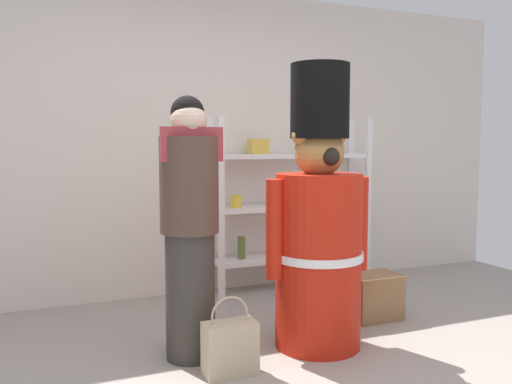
{
  "coord_description": "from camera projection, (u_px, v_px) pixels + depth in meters",
  "views": [
    {
      "loc": [
        -1.3,
        -2.28,
        1.29
      ],
      "look_at": [
        -0.05,
        0.69,
        1.0
      ],
      "focal_mm": 37.36,
      "sensor_mm": 36.0,
      "label": 1
    }
  ],
  "objects": [
    {
      "name": "back_wall",
      "position": [
        195.0,
        143.0,
        4.62
      ],
      "size": [
        6.4,
        0.12,
        2.6
      ],
      "primitive_type": "cube",
      "color": "silver",
      "rests_on": "ground_plane"
    },
    {
      "name": "person_shopper",
      "position": [
        190.0,
        225.0,
        3.16
      ],
      "size": [
        0.37,
        0.35,
        1.58
      ],
      "color": "#38332D",
      "rests_on": "ground_plane"
    },
    {
      "name": "merchandise_shelf",
      "position": [
        290.0,
        203.0,
        4.78
      ],
      "size": [
        1.48,
        0.35,
        1.52
      ],
      "color": "white",
      "rests_on": "ground_plane"
    },
    {
      "name": "shopping_bag",
      "position": [
        230.0,
        347.0,
        2.98
      ],
      "size": [
        0.3,
        0.16,
        0.45
      ],
      "color": "#C1AD89",
      "rests_on": "ground_plane"
    },
    {
      "name": "display_crate",
      "position": [
        374.0,
        296.0,
        3.94
      ],
      "size": [
        0.39,
        0.28,
        0.33
      ],
      "color": "olive",
      "rests_on": "ground_plane"
    },
    {
      "name": "teddy_bear_guard",
      "position": [
        318.0,
        230.0,
        3.36
      ],
      "size": [
        0.72,
        0.57,
        1.78
      ],
      "color": "red",
      "rests_on": "ground_plane"
    }
  ]
}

